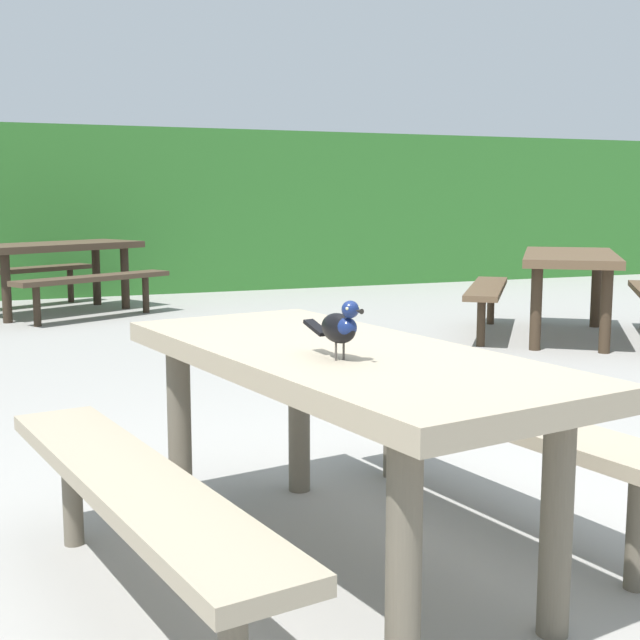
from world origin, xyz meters
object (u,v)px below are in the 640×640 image
Objects in this scene: picnic_table_foreground at (338,403)px; bird_grackle at (340,326)px; picnic_table_mid_left at (569,274)px; picnic_table_mid_right at (54,261)px.

picnic_table_foreground is 0.36m from bird_grackle.
picnic_table_foreground is at bearing 69.03° from bird_grackle.
picnic_table_foreground is at bearing -135.89° from picnic_table_mid_left.
bird_grackle is at bearing -87.57° from picnic_table_mid_right.
picnic_table_mid_right is (-4.04, 3.29, 0.00)m from picnic_table_mid_left.
picnic_table_mid_left is 1.03× the size of picnic_table_mid_right.
picnic_table_foreground is 6.98× the size of bird_grackle.
bird_grackle is at bearing -134.93° from picnic_table_mid_left.
picnic_table_foreground is 0.84× the size of picnic_table_mid_left.
bird_grackle is (-0.08, -0.20, 0.29)m from picnic_table_foreground.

